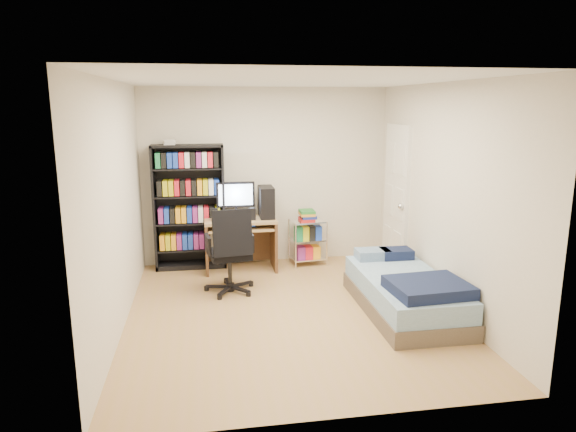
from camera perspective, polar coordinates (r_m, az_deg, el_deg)
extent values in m
cube|color=#A87E54|center=(5.80, 0.07, -10.85)|extent=(3.50, 4.00, 0.04)
cube|color=silver|center=(5.34, 0.07, 15.08)|extent=(3.50, 4.00, 0.04)
cube|color=beige|center=(7.40, -2.50, 4.45)|extent=(3.50, 0.04, 2.50)
cube|color=beige|center=(3.51, 5.51, -4.53)|extent=(3.50, 0.04, 2.50)
cube|color=beige|center=(5.43, -18.68, 0.92)|extent=(0.04, 4.00, 2.50)
cube|color=beige|center=(5.98, 17.07, 2.02)|extent=(0.04, 4.00, 2.50)
cube|color=black|center=(7.24, -10.91, 0.96)|extent=(0.97, 0.32, 1.73)
cube|color=black|center=(7.38, -10.72, -3.56)|extent=(0.91, 0.30, 0.02)
cube|color=red|center=(7.34, -10.76, -2.65)|extent=(0.84, 0.26, 0.21)
cube|color=black|center=(7.29, -10.84, -0.70)|extent=(0.91, 0.30, 0.02)
cube|color=#1A3EBC|center=(7.25, -10.88, 0.23)|extent=(0.84, 0.26, 0.21)
cube|color=black|center=(7.21, -10.96, 2.22)|extent=(0.91, 0.30, 0.02)
cube|color=gold|center=(7.18, -11.00, 3.18)|extent=(0.84, 0.26, 0.21)
cube|color=black|center=(7.16, -11.08, 5.20)|extent=(0.91, 0.30, 0.02)
cube|color=#1B7D48|center=(7.13, -11.13, 6.18)|extent=(0.84, 0.26, 0.21)
cube|color=silver|center=(7.13, -12.95, 8.00)|extent=(0.15, 0.14, 0.07)
cube|color=tan|center=(7.06, -5.34, -0.45)|extent=(0.97, 0.53, 0.04)
cube|color=#34241C|center=(7.13, -9.02, -3.44)|extent=(0.04, 0.53, 0.69)
cube|color=#34241C|center=(7.19, -1.58, -3.15)|extent=(0.04, 0.53, 0.69)
cube|color=#34241C|center=(7.38, -5.43, -2.64)|extent=(0.93, 0.03, 0.63)
cube|color=tan|center=(7.01, -5.28, -1.37)|extent=(0.87, 0.44, 0.02)
cube|color=black|center=(6.98, -5.27, -1.21)|extent=(0.43, 0.15, 0.02)
cube|color=black|center=(7.09, -5.85, 2.39)|extent=(0.52, 0.05, 0.35)
cube|color=silver|center=(7.07, -5.84, 2.36)|extent=(0.47, 0.01, 0.29)
cube|color=black|center=(7.09, -2.44, 1.57)|extent=(0.19, 0.41, 0.43)
cube|color=black|center=(6.98, -8.11, 0.18)|extent=(0.08, 0.08, 0.16)
cube|color=black|center=(6.96, -3.95, 0.24)|extent=(0.08, 0.08, 0.16)
cylinder|color=black|center=(6.37, -6.47, -6.01)|extent=(0.05, 0.05, 0.38)
cube|color=black|center=(6.31, -6.51, -4.21)|extent=(0.53, 0.53, 0.08)
cube|color=black|center=(6.02, -6.21, -1.88)|extent=(0.47, 0.20, 0.55)
cube|color=black|center=(6.23, -8.88, -3.16)|extent=(0.08, 0.30, 0.22)
cube|color=black|center=(6.32, -4.24, -2.82)|extent=(0.08, 0.30, 0.22)
cylinder|color=white|center=(7.16, 0.86, -3.41)|extent=(0.02, 0.02, 0.64)
cylinder|color=white|center=(7.31, 4.37, -3.12)|extent=(0.02, 0.02, 0.64)
cylinder|color=white|center=(7.47, 0.10, -2.75)|extent=(0.02, 0.02, 0.64)
cylinder|color=white|center=(7.61, 3.49, -2.48)|extent=(0.02, 0.02, 0.64)
cube|color=white|center=(7.45, 2.20, -4.64)|extent=(0.51, 0.39, 0.02)
cube|color=white|center=(7.37, 2.22, -2.59)|extent=(0.51, 0.39, 0.02)
cube|color=white|center=(7.31, 2.24, -0.57)|extent=(0.51, 0.39, 0.02)
cube|color=#A21817|center=(7.29, 2.24, 0.07)|extent=(0.23, 0.28, 0.15)
cube|color=brown|center=(5.95, 12.75, -9.42)|extent=(0.90, 1.80, 0.18)
cube|color=#8FB2D5|center=(5.88, 12.84, -7.63)|extent=(0.86, 1.76, 0.22)
cube|color=#121B3A|center=(5.42, 15.34, -7.69)|extent=(0.81, 0.68, 0.13)
cube|color=#8EABCA|center=(6.42, 9.39, -4.20)|extent=(0.41, 0.27, 0.12)
cube|color=#121B3A|center=(6.51, 11.93, -4.09)|extent=(0.38, 0.27, 0.12)
cube|color=#412914|center=(5.80, 13.06, -6.70)|extent=(0.25, 0.20, 0.01)
cube|color=white|center=(7.22, 11.91, 1.98)|extent=(0.05, 0.80, 2.00)
sphere|color=silver|center=(6.91, 12.42, 1.08)|extent=(0.08, 0.08, 0.08)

